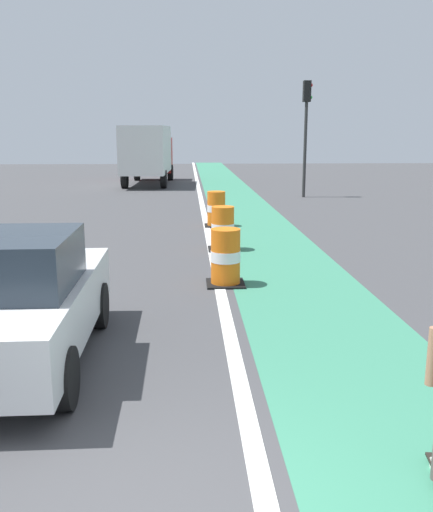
{
  "coord_description": "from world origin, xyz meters",
  "views": [
    {
      "loc": [
        0.31,
        -3.57,
        2.86
      ],
      "look_at": [
        0.73,
        4.39,
        1.1
      ],
      "focal_mm": 39.11,
      "sensor_mm": 36.0,
      "label": 1
    }
  ],
  "objects_px": {
    "traffic_barrel_back": "(216,209)",
    "traffic_light_corner": "(306,118)",
    "delivery_truck_down_block": "(148,151)",
    "parked_sedan_nearest": "(12,301)",
    "traffic_barrel_front": "(226,258)",
    "traffic_barrel_mid": "(223,229)"
  },
  "relations": [
    {
      "from": "traffic_barrel_mid",
      "to": "traffic_light_corner",
      "type": "distance_m",
      "value": 12.71
    },
    {
      "from": "traffic_barrel_front",
      "to": "traffic_barrel_back",
      "type": "xyz_separation_m",
      "value": [
        0.18,
        6.9,
        0.0
      ]
    },
    {
      "from": "traffic_barrel_mid",
      "to": "delivery_truck_down_block",
      "type": "height_order",
      "value": "delivery_truck_down_block"
    },
    {
      "from": "parked_sedan_nearest",
      "to": "traffic_barrel_front",
      "type": "relative_size",
      "value": 3.78
    },
    {
      "from": "parked_sedan_nearest",
      "to": "traffic_light_corner",
      "type": "relative_size",
      "value": 0.81
    },
    {
      "from": "delivery_truck_down_block",
      "to": "traffic_light_corner",
      "type": "bearing_deg",
      "value": -42.24
    },
    {
      "from": "traffic_light_corner",
      "to": "traffic_barrel_mid",
      "type": "bearing_deg",
      "value": -110.99
    },
    {
      "from": "traffic_barrel_front",
      "to": "traffic_barrel_back",
      "type": "bearing_deg",
      "value": 88.52
    },
    {
      "from": "parked_sedan_nearest",
      "to": "traffic_barrel_front",
      "type": "distance_m",
      "value": 4.67
    },
    {
      "from": "traffic_barrel_back",
      "to": "traffic_light_corner",
      "type": "relative_size",
      "value": 0.21
    },
    {
      "from": "parked_sedan_nearest",
      "to": "traffic_barrel_front",
      "type": "height_order",
      "value": "parked_sedan_nearest"
    },
    {
      "from": "traffic_barrel_front",
      "to": "traffic_barrel_back",
      "type": "distance_m",
      "value": 6.9
    },
    {
      "from": "traffic_barrel_back",
      "to": "delivery_truck_down_block",
      "type": "bearing_deg",
      "value": 101.83
    },
    {
      "from": "delivery_truck_down_block",
      "to": "traffic_light_corner",
      "type": "xyz_separation_m",
      "value": [
        7.48,
        -6.8,
        1.65
      ]
    },
    {
      "from": "traffic_barrel_back",
      "to": "parked_sedan_nearest",
      "type": "bearing_deg",
      "value": -106.25
    },
    {
      "from": "traffic_barrel_back",
      "to": "delivery_truck_down_block",
      "type": "relative_size",
      "value": 0.14
    },
    {
      "from": "parked_sedan_nearest",
      "to": "traffic_light_corner",
      "type": "bearing_deg",
      "value": 67.94
    },
    {
      "from": "traffic_barrel_mid",
      "to": "delivery_truck_down_block",
      "type": "bearing_deg",
      "value": 99.46
    },
    {
      "from": "parked_sedan_nearest",
      "to": "traffic_barrel_back",
      "type": "relative_size",
      "value": 3.78
    },
    {
      "from": "traffic_barrel_mid",
      "to": "traffic_barrel_back",
      "type": "xyz_separation_m",
      "value": [
        0.02,
        3.63,
        0.0
      ]
    },
    {
      "from": "traffic_barrel_back",
      "to": "traffic_light_corner",
      "type": "height_order",
      "value": "traffic_light_corner"
    },
    {
      "from": "traffic_barrel_front",
      "to": "traffic_barrel_mid",
      "type": "bearing_deg",
      "value": 87.31
    }
  ]
}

